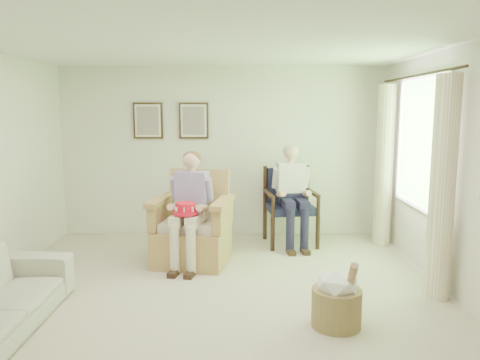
{
  "coord_description": "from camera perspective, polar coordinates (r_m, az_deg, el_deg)",
  "views": [
    {
      "loc": [
        0.28,
        -4.48,
        1.95
      ],
      "look_at": [
        0.26,
        1.47,
        1.05
      ],
      "focal_mm": 35.0,
      "sensor_mm": 36.0,
      "label": 1
    }
  ],
  "objects": [
    {
      "name": "person_dark",
      "position": [
        6.69,
        6.31,
        -0.91
      ],
      "size": [
        0.4,
        0.63,
        1.43
      ],
      "rotation": [
        0.0,
        0.0,
        0.13
      ],
      "color": "#1A1733",
      "rests_on": "ground"
    },
    {
      "name": "right_wall",
      "position": [
        5.04,
        26.3,
        0.28
      ],
      "size": [
        0.04,
        5.5,
        2.6
      ],
      "primitive_type": "cube",
      "color": "silver",
      "rests_on": "ground"
    },
    {
      "name": "back_wall",
      "position": [
        7.27,
        -2.04,
        3.46
      ],
      "size": [
        5.0,
        0.04,
        2.6
      ],
      "primitive_type": "cube",
      "color": "silver",
      "rests_on": "ground"
    },
    {
      "name": "curtain_right",
      "position": [
        7.02,
        17.17,
        1.67
      ],
      "size": [
        0.34,
        0.34,
        2.3
      ],
      "primitive_type": "cylinder",
      "color": "#FCE7C5",
      "rests_on": "ground"
    },
    {
      "name": "framed_print_right",
      "position": [
        7.23,
        -5.66,
        7.21
      ],
      "size": [
        0.45,
        0.05,
        0.55
      ],
      "color": "#382114",
      "rests_on": "back_wall"
    },
    {
      "name": "front_wall",
      "position": [
        1.87,
        -8.58,
        -11.94
      ],
      "size": [
        5.0,
        0.04,
        2.6
      ],
      "primitive_type": "cube",
      "color": "silver",
      "rests_on": "ground"
    },
    {
      "name": "wicker_armchair",
      "position": [
        6.08,
        -5.79,
        -6.51
      ],
      "size": [
        0.91,
        0.91,
        1.17
      ],
      "rotation": [
        0.0,
        0.0,
        -0.17
      ],
      "color": "tan",
      "rests_on": "ground"
    },
    {
      "name": "person_wicker",
      "position": [
        5.82,
        -6.02,
        -2.45
      ],
      "size": [
        0.4,
        0.63,
        1.41
      ],
      "rotation": [
        0.0,
        0.0,
        -0.17
      ],
      "color": "beige",
      "rests_on": "ground"
    },
    {
      "name": "hatbox",
      "position": [
        4.44,
        11.74,
        -14.01
      ],
      "size": [
        0.58,
        0.58,
        0.66
      ],
      "color": "tan",
      "rests_on": "ground"
    },
    {
      "name": "wood_armchair",
      "position": [
        6.91,
        6.12,
        -2.77
      ],
      "size": [
        0.71,
        0.66,
        1.09
      ],
      "rotation": [
        0.0,
        0.0,
        0.13
      ],
      "color": "black",
      "rests_on": "ground"
    },
    {
      "name": "ceiling",
      "position": [
        4.54,
        -3.51,
        16.8
      ],
      "size": [
        5.0,
        5.5,
        0.02
      ],
      "primitive_type": "cube",
      "color": "white",
      "rests_on": "back_wall"
    },
    {
      "name": "curtain_left",
      "position": [
        5.19,
        23.44,
        -1.0
      ],
      "size": [
        0.34,
        0.34,
        2.3
      ],
      "primitive_type": "cylinder",
      "color": "#FCE7C5",
      "rests_on": "ground"
    },
    {
      "name": "floor",
      "position": [
        4.9,
        -3.22,
        -14.91
      ],
      "size": [
        5.5,
        5.5,
        0.0
      ],
      "primitive_type": "plane",
      "color": "#C2B39C",
      "rests_on": "ground"
    },
    {
      "name": "window",
      "position": [
        6.1,
        21.24,
        4.58
      ],
      "size": [
        0.13,
        2.5,
        1.63
      ],
      "color": "#2D6B23",
      "rests_on": "right_wall"
    },
    {
      "name": "framed_print_left",
      "position": [
        7.33,
        -11.15,
        7.11
      ],
      "size": [
        0.45,
        0.05,
        0.55
      ],
      "color": "#382114",
      "rests_on": "back_wall"
    },
    {
      "name": "red_hat",
      "position": [
        5.65,
        -6.67,
        -3.57
      ],
      "size": [
        0.3,
        0.3,
        0.14
      ],
      "color": "red",
      "rests_on": "person_wicker"
    }
  ]
}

